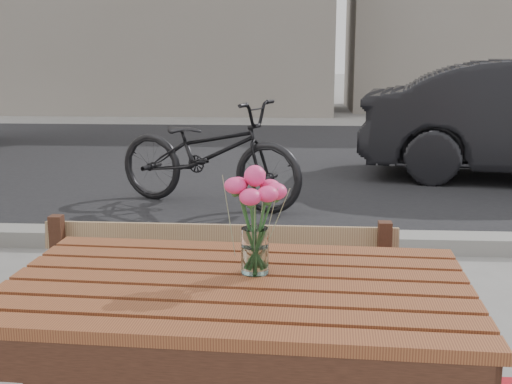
{
  "coord_description": "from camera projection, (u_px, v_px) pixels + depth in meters",
  "views": [
    {
      "loc": [
        0.18,
        -1.56,
        1.43
      ],
      "look_at": [
        0.07,
        0.25,
        1.03
      ],
      "focal_mm": 45.0,
      "sensor_mm": 36.0,
      "label": 1
    }
  ],
  "objects": [
    {
      "name": "main_bench",
      "position": [
        216.0,
        305.0,
        2.38
      ],
      "size": [
        1.36,
        0.42,
        0.84
      ],
      "rotation": [
        0.0,
        0.0,
        -0.01
      ],
      "color": "#876145",
      "rests_on": "ground"
    },
    {
      "name": "main_vase",
      "position": [
        255.0,
        207.0,
        1.82
      ],
      "size": [
        0.17,
        0.17,
        0.32
      ],
      "color": "white",
      "rests_on": "main_table"
    },
    {
      "name": "main_table",
      "position": [
        237.0,
        325.0,
        1.82
      ],
      "size": [
        1.34,
        0.82,
        0.8
      ],
      "rotation": [
        0.0,
        0.0,
        -0.05
      ],
      "color": "#612D19",
      "rests_on": "ground"
    },
    {
      "name": "street",
      "position": [
        278.0,
        187.0,
        6.77
      ],
      "size": [
        30.0,
        8.12,
        0.12
      ],
      "color": "black",
      "rests_on": "ground"
    },
    {
      "name": "bicycle",
      "position": [
        208.0,
        153.0,
        5.96
      ],
      "size": [
        2.02,
        1.35,
        1.0
      ],
      "primitive_type": "imported",
      "rotation": [
        0.0,
        0.0,
        1.18
      ],
      "color": "black",
      "rests_on": "ground"
    }
  ]
}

